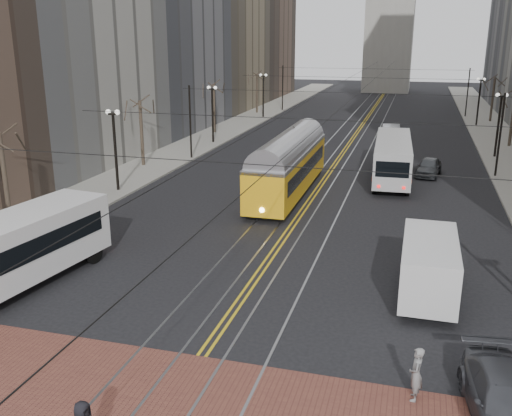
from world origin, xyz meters
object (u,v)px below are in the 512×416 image
Objects in this scene: rear_bus at (392,159)px; sedan_parked at (507,402)px; streetcar at (289,170)px; sedan_grey at (429,167)px; pedestrian_b at (416,374)px; sedan_silver at (391,132)px; cargo_van at (429,270)px.

rear_bus is 29.66m from sedan_parked.
streetcar reaches higher than rear_bus.
pedestrian_b reaches higher than sedan_grey.
sedan_grey is (2.81, 1.92, -0.85)m from rear_bus.
sedan_silver is at bearing 89.89° from sedan_parked.
streetcar is 3.42× the size of sedan_grey.
cargo_van is (2.58, -21.22, -0.28)m from rear_bus.
pedestrian_b reaches higher than sedan_silver.
sedan_parked is at bearing 79.85° from pedestrian_b.
streetcar is 12.76m from sedan_grey.
sedan_silver reaches higher than sedan_parked.
sedan_grey is at bearing 179.91° from pedestrian_b.
cargo_van is 3.32× the size of pedestrian_b.
sedan_silver is at bearing 76.28° from streetcar.
sedan_parked is (5.73, -46.82, -0.11)m from sedan_silver.
pedestrian_b is (-2.53, 0.50, 0.15)m from sedan_parked.
streetcar reaches higher than cargo_van.
rear_bus is (6.81, 6.42, -0.14)m from streetcar.
rear_bus is 21.38m from cargo_van.
pedestrian_b is at bearing -83.11° from sedan_grey.
rear_bus is 28.86m from pedestrian_b.
sedan_grey is at bearing 31.78° from rear_bus.
streetcar is 24.67m from sedan_silver.
pedestrian_b is at bearing 161.72° from sedan_parked.
sedan_grey is (0.22, 23.14, -0.57)m from cargo_van.
sedan_silver is at bearing 111.71° from sedan_grey.
cargo_van is at bearing 178.15° from pedestrian_b.
streetcar reaches higher than sedan_parked.
sedan_silver is at bearing 90.69° from rear_bus.
rear_bus reaches higher than sedan_grey.
sedan_silver is (5.81, 23.96, -0.85)m from streetcar.
streetcar is 25.62m from sedan_parked.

